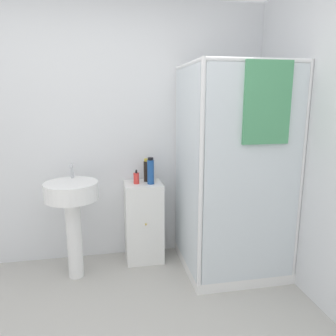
{
  "coord_description": "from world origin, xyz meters",
  "views": [
    {
      "loc": [
        0.09,
        -1.54,
        1.6
      ],
      "look_at": [
        0.61,
        1.14,
        1.01
      ],
      "focal_mm": 35.0,
      "sensor_mm": 36.0,
      "label": 1
    }
  ],
  "objects_px": {
    "sink": "(72,205)",
    "shampoo_bottle_blue": "(151,171)",
    "soap_dispenser": "(136,178)",
    "shampoo_bottle_tall_black": "(147,170)"
  },
  "relations": [
    {
      "from": "shampoo_bottle_blue",
      "to": "sink",
      "type": "bearing_deg",
      "value": -166.99
    },
    {
      "from": "soap_dispenser",
      "to": "shampoo_bottle_tall_black",
      "type": "height_order",
      "value": "shampoo_bottle_tall_black"
    },
    {
      "from": "sink",
      "to": "shampoo_bottle_blue",
      "type": "bearing_deg",
      "value": 13.01
    },
    {
      "from": "soap_dispenser",
      "to": "shampoo_bottle_tall_black",
      "type": "distance_m",
      "value": 0.14
    },
    {
      "from": "shampoo_bottle_blue",
      "to": "shampoo_bottle_tall_black",
      "type": "bearing_deg",
      "value": 100.93
    },
    {
      "from": "sink",
      "to": "shampoo_bottle_tall_black",
      "type": "relative_size",
      "value": 4.5
    },
    {
      "from": "shampoo_bottle_tall_black",
      "to": "shampoo_bottle_blue",
      "type": "xyz_separation_m",
      "value": [
        0.02,
        -0.11,
        0.02
      ]
    },
    {
      "from": "shampoo_bottle_blue",
      "to": "soap_dispenser",
      "type": "bearing_deg",
      "value": 163.55
    },
    {
      "from": "sink",
      "to": "soap_dispenser",
      "type": "bearing_deg",
      "value": 19.33
    },
    {
      "from": "sink",
      "to": "shampoo_bottle_blue",
      "type": "xyz_separation_m",
      "value": [
        0.72,
        0.17,
        0.24
      ]
    }
  ]
}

